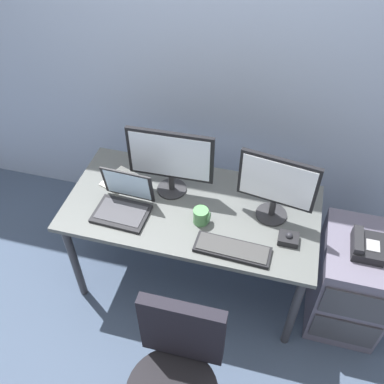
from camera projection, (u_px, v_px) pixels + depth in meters
name	position (u px, v px, depth m)	size (l,w,h in m)	color
ground_plane	(192.00, 276.00, 3.07)	(8.00, 8.00, 0.00)	#3B485F
back_wall	(223.00, 43.00, 2.57)	(6.00, 0.10, 2.80)	#8E9DB8
desk	(192.00, 215.00, 2.61)	(1.49, 0.74, 0.73)	#4E5150
file_cabinet	(350.00, 282.00, 2.64)	(0.42, 0.53, 0.68)	#585364
desk_phone	(366.00, 246.00, 2.36)	(0.17, 0.20, 0.09)	black
monitor_main	(170.00, 159.00, 2.47)	(0.50, 0.18, 0.44)	#262628
monitor_side	(277.00, 185.00, 2.33)	(0.43, 0.18, 0.43)	#262628
keyboard	(232.00, 249.00, 2.31)	(0.41, 0.15, 0.03)	black
laptop	(124.00, 203.00, 2.50)	(0.32, 0.27, 0.24)	black
trackball_mouse	(288.00, 238.00, 2.35)	(0.11, 0.09, 0.07)	black
coffee_mug	(201.00, 216.00, 2.43)	(0.10, 0.09, 0.10)	#4C894E
paper_notepad	(119.00, 180.00, 2.70)	(0.15, 0.21, 0.01)	white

